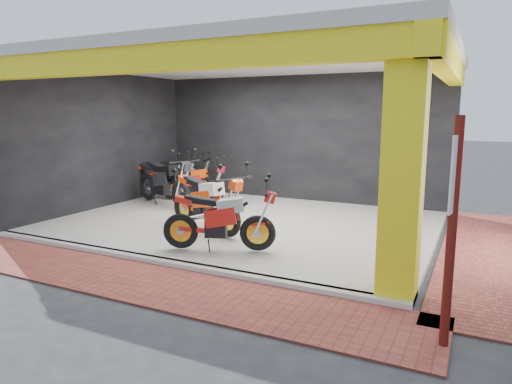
# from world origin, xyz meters

# --- Properties ---
(ground) EXTENTS (80.00, 80.00, 0.00)m
(ground) POSITION_xyz_m (0.00, 0.00, 0.00)
(ground) COLOR #2D2D30
(ground) RESTS_ON ground
(showroom_floor) EXTENTS (8.00, 6.00, 0.10)m
(showroom_floor) POSITION_xyz_m (0.00, 2.00, 0.05)
(showroom_floor) COLOR white
(showroom_floor) RESTS_ON ground
(showroom_ceiling) EXTENTS (8.40, 6.40, 0.20)m
(showroom_ceiling) POSITION_xyz_m (0.00, 2.00, 3.60)
(showroom_ceiling) COLOR beige
(showroom_ceiling) RESTS_ON corner_column
(back_wall) EXTENTS (8.20, 0.20, 3.50)m
(back_wall) POSITION_xyz_m (0.00, 5.10, 1.75)
(back_wall) COLOR black
(back_wall) RESTS_ON ground
(left_wall) EXTENTS (0.20, 6.20, 3.50)m
(left_wall) POSITION_xyz_m (-4.10, 2.00, 1.75)
(left_wall) COLOR black
(left_wall) RESTS_ON ground
(corner_column) EXTENTS (0.50, 0.50, 3.50)m
(corner_column) POSITION_xyz_m (3.75, -0.75, 1.75)
(corner_column) COLOR yellow
(corner_column) RESTS_ON ground
(header_beam_front) EXTENTS (8.40, 0.30, 0.40)m
(header_beam_front) POSITION_xyz_m (0.00, -1.00, 3.30)
(header_beam_front) COLOR yellow
(header_beam_front) RESTS_ON corner_column
(header_beam_right) EXTENTS (0.30, 6.40, 0.40)m
(header_beam_right) POSITION_xyz_m (4.00, 2.00, 3.30)
(header_beam_right) COLOR yellow
(header_beam_right) RESTS_ON corner_column
(floor_kerb) EXTENTS (8.00, 0.20, 0.10)m
(floor_kerb) POSITION_xyz_m (0.00, -1.02, 0.05)
(floor_kerb) COLOR white
(floor_kerb) RESTS_ON ground
(paver_front) EXTENTS (9.00, 1.40, 0.03)m
(paver_front) POSITION_xyz_m (0.00, -1.80, 0.01)
(paver_front) COLOR #9B4432
(paver_front) RESTS_ON ground
(paver_right) EXTENTS (1.40, 7.00, 0.03)m
(paver_right) POSITION_xyz_m (4.80, 2.00, 0.01)
(paver_right) COLOR #9B4432
(paver_right) RESTS_ON ground
(signpost) EXTENTS (0.10, 0.34, 2.45)m
(signpost) POSITION_xyz_m (4.42, -1.86, 1.34)
(signpost) COLOR #58130D
(signpost) RESTS_ON ground
(moto_hero) EXTENTS (2.46, 1.63, 1.41)m
(moto_hero) POSITION_xyz_m (0.38, 0.59, 0.80)
(moto_hero) COLOR #FA430A
(moto_hero) RESTS_ON showroom_floor
(moto_row_a) EXTENTS (2.24, 1.45, 1.28)m
(moto_row_a) POSITION_xyz_m (1.28, 0.03, 0.74)
(moto_row_a) COLOR red
(moto_row_a) RESTS_ON showroom_floor
(moto_row_b) EXTENTS (2.55, 1.64, 1.46)m
(moto_row_b) POSITION_xyz_m (-2.01, 2.39, 0.83)
(moto_row_b) COLOR black
(moto_row_b) RESTS_ON showroom_floor
(moto_row_c) EXTENTS (2.05, 1.11, 1.19)m
(moto_row_c) POSITION_xyz_m (-1.77, 3.61, 0.69)
(moto_row_c) COLOR red
(moto_row_c) RESTS_ON showroom_floor
(moto_row_d) EXTENTS (2.19, 1.07, 1.28)m
(moto_row_d) POSITION_xyz_m (-2.83, 3.44, 0.74)
(moto_row_d) COLOR #AF2412
(moto_row_d) RESTS_ON showroom_floor
(moto_row_e) EXTENTS (2.14, 1.30, 1.23)m
(moto_row_e) POSITION_xyz_m (-2.79, 4.50, 0.71)
(moto_row_e) COLOR black
(moto_row_e) RESTS_ON showroom_floor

